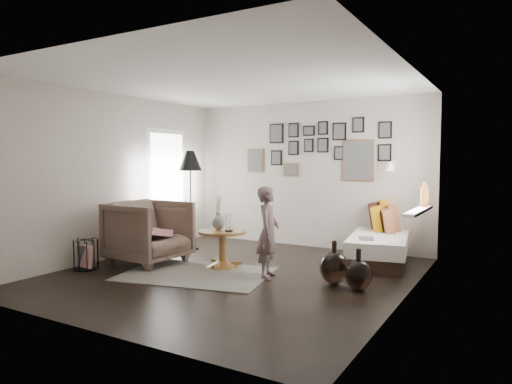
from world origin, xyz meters
The scene contains 23 objects.
ground centered at (0.00, 0.00, 0.00)m, with size 4.80×4.80×0.00m, color black.
wall_back centered at (0.00, 2.40, 1.30)m, with size 4.50×4.50×0.00m, color #ADA398.
wall_front centered at (0.00, -2.40, 1.30)m, with size 4.50×4.50×0.00m, color #ADA398.
wall_left centered at (-2.25, 0.00, 1.30)m, with size 4.80×4.80×0.00m, color #ADA398.
wall_right centered at (2.25, 0.00, 1.30)m, with size 4.80×4.80×0.00m, color #ADA398.
ceiling centered at (0.00, 0.00, 2.60)m, with size 4.80×4.80×0.00m, color white.
door_left centered at (-2.23, 1.20, 1.05)m, with size 0.00×2.14×2.14m.
window_right centered at (2.18, 1.34, 0.93)m, with size 0.15×1.32×1.30m.
gallery_wall centered at (0.29, 2.38, 1.74)m, with size 2.74×0.03×1.08m.
wall_sconce centered at (1.55, 2.13, 1.46)m, with size 0.18×0.36×0.16m.
rug centered at (-0.45, -0.25, 0.01)m, with size 1.95×1.37×0.01m, color #B5B29F.
pedestal_table centered at (-0.37, 0.26, 0.25)m, with size 0.69×0.69×0.54m.
vase centered at (-0.45, 0.28, 0.69)m, with size 0.20×0.20×0.49m.
candles centered at (-0.26, 0.26, 0.66)m, with size 0.12×0.12×0.26m.
daybed centered at (1.50, 1.89, 0.29)m, with size 1.12×2.01×0.92m.
magazine_on_daybed centered at (1.45, 1.25, 0.43)m, with size 0.21×0.28×0.02m, color black.
armchair centered at (-1.50, -0.05, 0.47)m, with size 1.01×1.04×0.95m, color brown.
armchair_cushion centered at (-1.47, 0.00, 0.48)m, with size 0.43×0.43×0.11m, color silver.
floor_lamp centered at (-1.62, 1.10, 1.49)m, with size 0.40×0.40×1.72m.
magazine_basket centered at (-2.00, -0.82, 0.21)m, with size 0.34×0.34×0.42m.
demijohn_large centered at (1.35, 0.23, 0.21)m, with size 0.37×0.37×0.55m.
demijohn_small centered at (1.70, 0.11, 0.19)m, with size 0.32×0.32×0.50m.
child centered at (0.47, 0.09, 0.61)m, with size 0.44×0.29×1.21m, color #5F4B4B.
Camera 1 is at (3.33, -5.16, 1.56)m, focal length 32.00 mm.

